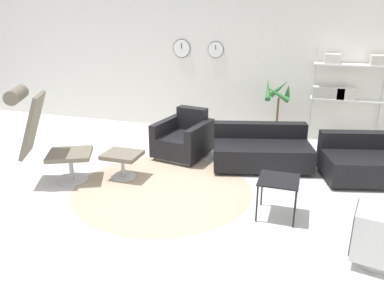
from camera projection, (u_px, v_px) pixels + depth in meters
The scene contains 12 objects.
ground_plane at pixel (178, 189), 5.11m from camera, with size 12.00×12.00×0.00m, color silver.
wall_back at pixel (228, 61), 7.21m from camera, with size 12.00×0.09×2.80m.
round_rug at pixel (162, 189), 5.11m from camera, with size 2.43×2.43×0.01m.
lounge_chair at pixel (43, 130), 5.10m from camera, with size 1.10×0.88×1.35m.
ottoman at pixel (122, 159), 5.39m from camera, with size 0.52×0.44×0.38m.
armchair_red at pixel (184, 140), 6.24m from camera, with size 0.90×0.98×0.77m.
couch_low at pixel (261, 151), 5.82m from camera, with size 1.64×1.19×0.63m.
couch_second at pixel (365, 163), 5.36m from camera, with size 1.35×1.11×0.63m.
side_table at pixel (279, 183), 4.30m from camera, with size 0.46×0.46×0.47m.
crt_television at pixel (378, 235), 3.50m from camera, with size 0.51×0.55×0.57m.
potted_plant at pixel (276, 121), 6.71m from camera, with size 0.49×0.48×1.21m.
shelf_unit at pixel (342, 83), 6.48m from camera, with size 1.20×0.28×1.72m.
Camera 1 is at (1.60, -4.34, 2.27)m, focal length 35.00 mm.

